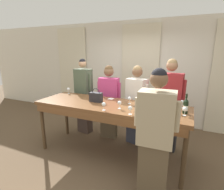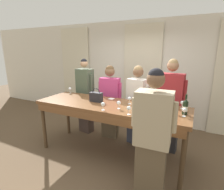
{
  "view_description": "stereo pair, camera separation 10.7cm",
  "coord_description": "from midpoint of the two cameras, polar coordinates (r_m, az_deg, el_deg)",
  "views": [
    {
      "loc": [
        1.29,
        -2.79,
        1.99
      ],
      "look_at": [
        0.0,
        0.09,
        1.19
      ],
      "focal_mm": 28.0,
      "sensor_mm": 36.0,
      "label": 1
    },
    {
      "loc": [
        1.39,
        -2.74,
        1.99
      ],
      "look_at": [
        0.0,
        0.09,
        1.19
      ],
      "focal_mm": 28.0,
      "sensor_mm": 36.0,
      "label": 2
    }
  ],
  "objects": [
    {
      "name": "wine_glass_front_left",
      "position": [
        3.21,
        4.8,
        -1.24
      ],
      "size": [
        0.07,
        0.07,
        0.14
      ],
      "color": "white",
      "rests_on": "tasting_bar"
    },
    {
      "name": "wine_glass_back_right",
      "position": [
        3.19,
        21.04,
        -2.25
      ],
      "size": [
        0.07,
        0.07,
        0.14
      ],
      "color": "white",
      "rests_on": "tasting_bar"
    },
    {
      "name": "wine_glass_center_left",
      "position": [
        2.82,
        21.74,
        -4.4
      ],
      "size": [
        0.07,
        0.07,
        0.14
      ],
      "color": "white",
      "rests_on": "tasting_bar"
    },
    {
      "name": "curtain_panel_left",
      "position": [
        5.97,
        -13.16,
        7.61
      ],
      "size": [
        1.04,
        0.03,
        2.69
      ],
      "color": "beige",
      "rests_on": "ground_plane"
    },
    {
      "name": "wine_glass_front_right",
      "position": [
        4.12,
        -14.77,
        1.8
      ],
      "size": [
        0.07,
        0.07,
        0.14
      ],
      "color": "white",
      "rests_on": "tasting_bar"
    },
    {
      "name": "napkin",
      "position": [
        3.56,
        -1.22,
        -1.23
      ],
      "size": [
        0.11,
        0.11,
        0.0
      ],
      "color": "white",
      "rests_on": "tasting_bar"
    },
    {
      "name": "wine_bottle",
      "position": [
        2.92,
        21.92,
        -3.41
      ],
      "size": [
        0.08,
        0.08,
        0.31
      ],
      "color": "black",
      "rests_on": "tasting_bar"
    },
    {
      "name": "tasting_bar",
      "position": [
        3.23,
        -1.77,
        -4.56
      ],
      "size": [
        2.82,
        0.9,
        1.04
      ],
      "color": "brown",
      "rests_on": "ground_plane"
    },
    {
      "name": "wine_glass_front_mid",
      "position": [
        2.68,
        4.83,
        -4.38
      ],
      "size": [
        0.07,
        0.07,
        0.14
      ],
      "color": "white",
      "rests_on": "tasting_bar"
    },
    {
      "name": "wall_back",
      "position": [
        5.0,
        8.53,
        7.27
      ],
      "size": [
        12.0,
        0.06,
        2.8
      ],
      "color": "silver",
      "rests_on": "ground_plane"
    },
    {
      "name": "wine_glass_back_left",
      "position": [
        2.94,
        1.41,
        -2.66
      ],
      "size": [
        0.07,
        0.07,
        0.14
      ],
      "color": "white",
      "rests_on": "tasting_bar"
    },
    {
      "name": "curtain_panel_center",
      "position": [
        4.95,
        8.3,
        6.54
      ],
      "size": [
        1.04,
        0.03,
        2.69
      ],
      "color": "beige",
      "rests_on": "ground_plane"
    },
    {
      "name": "wine_glass_center_right",
      "position": [
        2.86,
        -3.77,
        -3.13
      ],
      "size": [
        0.07,
        0.07,
        0.14
      ],
      "color": "white",
      "rests_on": "tasting_bar"
    },
    {
      "name": "ground_plane",
      "position": [
        3.66,
        -1.49,
        -18.72
      ],
      "size": [
        18.0,
        18.0,
        0.0
      ],
      "primitive_type": "plane",
      "color": "brown"
    },
    {
      "name": "guest_striped_shirt",
      "position": [
        3.6,
        17.23,
        -3.12
      ],
      "size": [
        0.58,
        0.26,
        1.85
      ],
      "color": "#28282D",
      "rests_on": "ground_plane"
    },
    {
      "name": "guest_pink_top",
      "position": [
        3.98,
        -1.79,
        -1.91
      ],
      "size": [
        0.55,
        0.23,
        1.69
      ],
      "color": "brown",
      "rests_on": "ground_plane"
    },
    {
      "name": "wine_glass_center_mid",
      "position": [
        2.88,
        19.29,
        -3.78
      ],
      "size": [
        0.07,
        0.07,
        0.14
      ],
      "color": "white",
      "rests_on": "tasting_bar"
    },
    {
      "name": "pen",
      "position": [
        3.08,
        7.38,
        -3.78
      ],
      "size": [
        0.13,
        0.05,
        0.01
      ],
      "color": "black",
      "rests_on": "tasting_bar"
    },
    {
      "name": "host_pouring",
      "position": [
        2.32,
        12.51,
        -13.84
      ],
      "size": [
        0.55,
        0.3,
        1.8
      ],
      "color": "brown",
      "rests_on": "ground_plane"
    },
    {
      "name": "wine_glass_back_mid",
      "position": [
        3.11,
        15.62,
        -2.25
      ],
      "size": [
        0.07,
        0.07,
        0.14
      ],
      "color": "white",
      "rests_on": "tasting_bar"
    },
    {
      "name": "guest_cream_sweater",
      "position": [
        3.75,
        7.1,
        -3.16
      ],
      "size": [
        0.52,
        0.35,
        1.71
      ],
      "color": "#383D51",
      "rests_on": "ground_plane"
    },
    {
      "name": "handbag",
      "position": [
        3.36,
        -6.17,
        -0.6
      ],
      "size": [
        0.24,
        0.11,
        0.27
      ],
      "color": "#232328",
      "rests_on": "tasting_bar"
    },
    {
      "name": "guest_olive_jacket",
      "position": [
        4.29,
        -9.89,
        -0.36
      ],
      "size": [
        0.5,
        0.3,
        1.82
      ],
      "color": "#473833",
      "rests_on": "ground_plane"
    }
  ]
}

